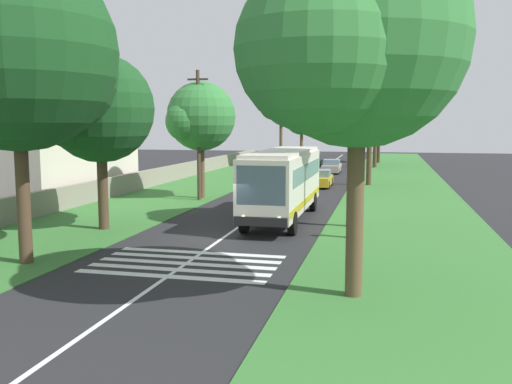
{
  "coord_description": "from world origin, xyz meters",
  "views": [
    {
      "loc": [
        -24.08,
        -7.09,
        5.13
      ],
      "look_at": [
        4.07,
        -0.54,
        1.6
      ],
      "focal_mm": 39.39,
      "sensor_mm": 36.0,
      "label": 1
    }
  ],
  "objects_px": {
    "trailing_car_3": "(312,161)",
    "roadside_tree_left_2": "(100,112)",
    "roadside_tree_right_1": "(375,100)",
    "trailing_car_2": "(332,167)",
    "roadside_tree_right_0": "(350,64)",
    "coach_bus": "(283,180)",
    "pedestrian": "(350,219)",
    "roadside_tree_left_3": "(301,118)",
    "roadside_tree_left_0": "(280,104)",
    "roadside_tree_left_4": "(201,118)",
    "utility_pole": "(198,134)",
    "roadside_tree_right_4": "(378,109)",
    "roadside_tree_left_1": "(13,58)",
    "roadside_tree_right_3": "(368,104)",
    "roadside_building": "(34,148)",
    "roadside_tree_right_2": "(351,45)",
    "trailing_car_1": "(288,171)",
    "trailing_car_0": "(320,179)"
  },
  "relations": [
    {
      "from": "trailing_car_1",
      "to": "trailing_car_0",
      "type": "bearing_deg",
      "value": -152.06
    },
    {
      "from": "roadside_tree_left_1",
      "to": "utility_pole",
      "type": "distance_m",
      "value": 17.91
    },
    {
      "from": "roadside_building",
      "to": "pedestrian",
      "type": "height_order",
      "value": "roadside_building"
    },
    {
      "from": "roadside_tree_left_0",
      "to": "roadside_tree_right_0",
      "type": "bearing_deg",
      "value": -164.33
    },
    {
      "from": "trailing_car_2",
      "to": "roadside_tree_left_4",
      "type": "height_order",
      "value": "roadside_tree_left_4"
    },
    {
      "from": "trailing_car_2",
      "to": "roadside_tree_left_3",
      "type": "bearing_deg",
      "value": 15.01
    },
    {
      "from": "trailing_car_1",
      "to": "roadside_tree_right_3",
      "type": "distance_m",
      "value": 11.11
    },
    {
      "from": "coach_bus",
      "to": "pedestrian",
      "type": "distance_m",
      "value": 5.7
    },
    {
      "from": "roadside_tree_left_0",
      "to": "roadside_tree_left_4",
      "type": "distance_m",
      "value": 29.36
    },
    {
      "from": "trailing_car_3",
      "to": "roadside_tree_right_1",
      "type": "relative_size",
      "value": 0.39
    },
    {
      "from": "trailing_car_2",
      "to": "roadside_tree_right_0",
      "type": "xyz_separation_m",
      "value": [
        -30.59,
        -3.71,
        7.35
      ]
    },
    {
      "from": "utility_pole",
      "to": "roadside_tree_right_4",
      "type": "bearing_deg",
      "value": -15.42
    },
    {
      "from": "trailing_car_2",
      "to": "roadside_tree_left_0",
      "type": "height_order",
      "value": "roadside_tree_left_0"
    },
    {
      "from": "roadside_tree_left_4",
      "to": "roadside_tree_right_4",
      "type": "xyz_separation_m",
      "value": [
        38.7,
        -11.23,
        1.5
      ]
    },
    {
      "from": "roadside_building",
      "to": "roadside_tree_right_3",
      "type": "bearing_deg",
      "value": -61.32
    },
    {
      "from": "utility_pole",
      "to": "roadside_building",
      "type": "distance_m",
      "value": 12.19
    },
    {
      "from": "trailing_car_3",
      "to": "roadside_tree_left_2",
      "type": "height_order",
      "value": "roadside_tree_left_2"
    },
    {
      "from": "roadside_tree_left_0",
      "to": "roadside_tree_left_1",
      "type": "xyz_separation_m",
      "value": [
        -48.14,
        0.55,
        0.05
      ]
    },
    {
      "from": "roadside_tree_left_1",
      "to": "pedestrian",
      "type": "height_order",
      "value": "roadside_tree_left_1"
    },
    {
      "from": "trailing_car_3",
      "to": "roadside_tree_right_4",
      "type": "distance_m",
      "value": 13.34
    },
    {
      "from": "trailing_car_1",
      "to": "roadside_tree_left_0",
      "type": "relative_size",
      "value": 0.44
    },
    {
      "from": "trailing_car_2",
      "to": "roadside_tree_right_0",
      "type": "distance_m",
      "value": 31.68
    },
    {
      "from": "trailing_car_2",
      "to": "utility_pole",
      "type": "xyz_separation_m",
      "value": [
        -23.11,
        6.65,
        3.81
      ]
    },
    {
      "from": "roadside_tree_right_2",
      "to": "pedestrian",
      "type": "relative_size",
      "value": 6.28
    },
    {
      "from": "roadside_tree_left_1",
      "to": "roadside_tree_left_2",
      "type": "relative_size",
      "value": 1.34
    },
    {
      "from": "coach_bus",
      "to": "trailing_car_0",
      "type": "relative_size",
      "value": 2.6
    },
    {
      "from": "roadside_tree_right_2",
      "to": "roadside_building",
      "type": "relative_size",
      "value": 0.78
    },
    {
      "from": "roadside_tree_left_4",
      "to": "trailing_car_0",
      "type": "bearing_deg",
      "value": -39.47
    },
    {
      "from": "coach_bus",
      "to": "roadside_tree_right_3",
      "type": "xyz_separation_m",
      "value": [
        18.38,
        -3.73,
        4.62
      ]
    },
    {
      "from": "roadside_tree_left_2",
      "to": "roadside_tree_right_1",
      "type": "xyz_separation_m",
      "value": [
        42.45,
        -11.9,
        2.19
      ]
    },
    {
      "from": "trailing_car_2",
      "to": "trailing_car_3",
      "type": "height_order",
      "value": "same"
    },
    {
      "from": "roadside_tree_left_0",
      "to": "roadside_tree_left_4",
      "type": "xyz_separation_m",
      "value": [
        -29.3,
        -0.07,
        -1.91
      ]
    },
    {
      "from": "roadside_tree_left_1",
      "to": "roadside_tree_right_3",
      "type": "height_order",
      "value": "roadside_tree_left_1"
    },
    {
      "from": "roadside_tree_right_4",
      "to": "roadside_tree_left_2",
      "type": "bearing_deg",
      "value": 166.45
    },
    {
      "from": "trailing_car_3",
      "to": "roadside_tree_left_0",
      "type": "height_order",
      "value": "roadside_tree_left_0"
    },
    {
      "from": "trailing_car_0",
      "to": "roadside_tree_right_1",
      "type": "relative_size",
      "value": 0.39
    },
    {
      "from": "roadside_tree_left_0",
      "to": "roadside_tree_right_0",
      "type": "height_order",
      "value": "roadside_tree_right_0"
    },
    {
      "from": "roadside_tree_left_4",
      "to": "roadside_tree_right_1",
      "type": "distance_m",
      "value": 32.44
    },
    {
      "from": "roadside_tree_left_3",
      "to": "pedestrian",
      "type": "xyz_separation_m",
      "value": [
        -61.12,
        -11.41,
        -5.06
      ]
    },
    {
      "from": "roadside_tree_right_2",
      "to": "roadside_tree_left_2",
      "type": "bearing_deg",
      "value": 56.12
    },
    {
      "from": "roadside_tree_right_0",
      "to": "roadside_tree_right_1",
      "type": "distance_m",
      "value": 39.12
    },
    {
      "from": "roadside_tree_right_3",
      "to": "roadside_tree_right_1",
      "type": "bearing_deg",
      "value": -0.19
    },
    {
      "from": "roadside_tree_right_2",
      "to": "utility_pole",
      "type": "distance_m",
      "value": 22.27
    },
    {
      "from": "roadside_tree_right_2",
      "to": "trailing_car_0",
      "type": "bearing_deg",
      "value": 8.14
    },
    {
      "from": "coach_bus",
      "to": "utility_pole",
      "type": "distance_m",
      "value": 9.64
    },
    {
      "from": "trailing_car_2",
      "to": "roadside_tree_left_3",
      "type": "xyz_separation_m",
      "value": [
        27.59,
        7.4,
        5.3
      ]
    },
    {
      "from": "roadside_tree_right_0",
      "to": "roadside_tree_right_1",
      "type": "relative_size",
      "value": 0.93
    },
    {
      "from": "roadside_tree_left_3",
      "to": "roadside_tree_left_0",
      "type": "bearing_deg",
      "value": -178.71
    },
    {
      "from": "trailing_car_1",
      "to": "roadside_tree_left_0",
      "type": "xyz_separation_m",
      "value": [
        13.11,
        3.31,
        6.73
      ]
    },
    {
      "from": "trailing_car_3",
      "to": "roadside_building",
      "type": "relative_size",
      "value": 0.31
    }
  ]
}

